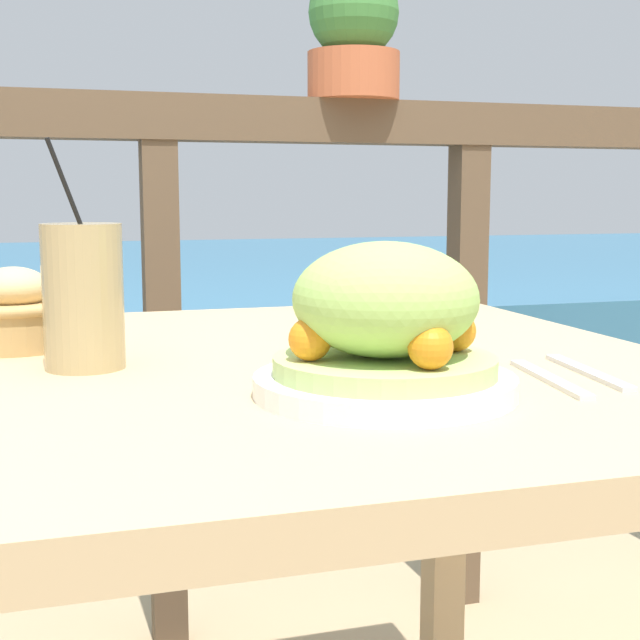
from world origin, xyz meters
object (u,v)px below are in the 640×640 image
Objects in this scene: salad_plate at (385,330)px; bread_basket at (14,315)px; drink_glass at (83,296)px; potted_plant at (354,35)px.

salad_plate is 0.52m from bread_basket.
drink_glass is at bearing 140.36° from salad_plate.
bread_basket is (-0.08, 0.17, -0.04)m from drink_glass.
potted_plant reaches higher than drink_glass.
salad_plate is at bearing -48.37° from bread_basket.
bread_basket is at bearing 131.63° from salad_plate.
salad_plate is 0.91× the size of potted_plant.
drink_glass is 1.10m from potted_plant.
bread_basket is (-0.34, 0.39, -0.02)m from salad_plate.
salad_plate is 1.01× the size of drink_glass.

